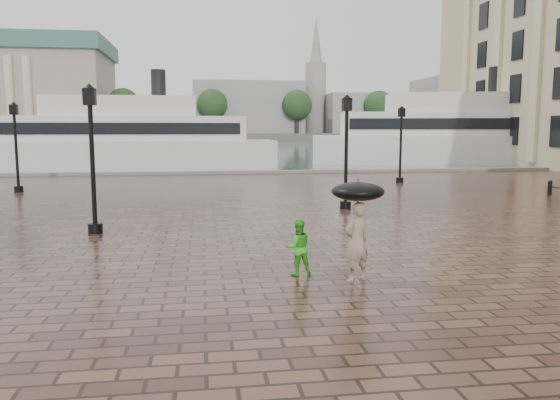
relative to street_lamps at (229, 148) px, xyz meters
name	(u,v)px	position (x,y,z in m)	size (l,w,h in m)	color
ground	(393,352)	(1.50, -17.50, -2.33)	(300.00, 300.00, 0.00)	#341F17
harbour_water	(218,147)	(1.50, 74.50, -2.33)	(240.00, 240.00, 0.00)	#485157
quay_edge	(240,173)	(1.50, 14.50, -2.33)	(80.00, 0.60, 0.30)	slate
far_shore	(211,136)	(1.50, 142.50, -1.33)	(300.00, 60.00, 2.00)	#4C4C47
distant_skyline	(376,107)	(49.64, 132.50, 7.13)	(102.50, 22.00, 33.00)	gray
far_trees	(212,105)	(1.50, 120.50, 7.09)	(188.00, 8.00, 13.50)	#2D2119
street_lamps	(229,148)	(0.00, 0.00, 0.00)	(21.44, 14.44, 4.40)	black
adult_pedestrian	(357,242)	(2.00, -13.81, -1.48)	(0.62, 0.40, 1.69)	gray
child_pedestrian	(298,247)	(0.86, -13.17, -1.70)	(0.60, 0.47, 1.24)	green
ferry_near	(123,140)	(-7.33, 19.52, 0.01)	(23.74, 6.03, 7.76)	silver
ferry_far	(458,135)	(22.27, 23.32, 0.31)	(27.47, 11.68, 8.77)	silver
umbrella	(358,191)	(2.00, -13.81, -0.42)	(1.10, 1.10, 1.14)	black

